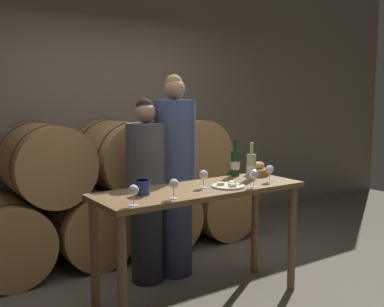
% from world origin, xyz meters
% --- Properties ---
extents(ground_plane, '(10.00, 10.00, 0.00)m').
position_xyz_m(ground_plane, '(0.00, 0.00, 0.00)').
color(ground_plane, '#665E51').
extents(stone_wall_back, '(10.00, 0.12, 3.20)m').
position_xyz_m(stone_wall_back, '(0.00, 1.94, 1.60)').
color(stone_wall_back, '#706656').
rests_on(stone_wall_back, ground_plane).
extents(barrel_stack, '(3.03, 0.84, 1.38)m').
position_xyz_m(barrel_stack, '(-0.00, 1.40, 0.64)').
color(barrel_stack, '#A87A47').
rests_on(barrel_stack, ground_plane).
extents(tasting_table, '(1.67, 0.58, 0.93)m').
position_xyz_m(tasting_table, '(0.00, 0.00, 0.78)').
color(tasting_table, brown).
rests_on(tasting_table, ground_plane).
extents(person_left, '(0.34, 0.34, 1.60)m').
position_xyz_m(person_left, '(-0.13, 0.62, 0.81)').
color(person_left, '#232326').
rests_on(person_left, ground_plane).
extents(person_right, '(0.37, 0.37, 1.81)m').
position_xyz_m(person_right, '(0.16, 0.62, 0.92)').
color(person_right, '#2D334C').
rests_on(person_right, ground_plane).
extents(wine_bottle_red, '(0.08, 0.08, 0.32)m').
position_xyz_m(wine_bottle_red, '(0.54, 0.24, 1.04)').
color(wine_bottle_red, '#193819').
rests_on(wine_bottle_red, tasting_table).
extents(wine_bottle_white, '(0.08, 0.08, 0.31)m').
position_xyz_m(wine_bottle_white, '(0.54, 0.03, 1.04)').
color(wine_bottle_white, '#ADBC7F').
rests_on(wine_bottle_white, tasting_table).
extents(blue_crock, '(0.11, 0.11, 0.11)m').
position_xyz_m(blue_crock, '(-0.48, 0.02, 0.98)').
color(blue_crock, navy).
rests_on(blue_crock, tasting_table).
extents(bread_basket, '(0.20, 0.20, 0.12)m').
position_xyz_m(bread_basket, '(0.71, 0.14, 0.97)').
color(bread_basket, olive).
rests_on(bread_basket, tasting_table).
extents(cheese_plate, '(0.26, 0.26, 0.04)m').
position_xyz_m(cheese_plate, '(0.19, -0.10, 0.94)').
color(cheese_plate, white).
rests_on(cheese_plate, tasting_table).
extents(wine_glass_far_left, '(0.07, 0.07, 0.14)m').
position_xyz_m(wine_glass_far_left, '(-0.68, -0.23, 1.02)').
color(wine_glass_far_left, white).
rests_on(wine_glass_far_left, tasting_table).
extents(wine_glass_left, '(0.07, 0.07, 0.14)m').
position_xyz_m(wine_glass_left, '(-0.36, -0.20, 1.02)').
color(wine_glass_left, white).
rests_on(wine_glass_left, tasting_table).
extents(wine_glass_center, '(0.07, 0.07, 0.14)m').
position_xyz_m(wine_glass_center, '(0.01, -0.02, 1.02)').
color(wine_glass_center, white).
rests_on(wine_glass_center, tasting_table).
extents(wine_glass_right, '(0.07, 0.07, 0.14)m').
position_xyz_m(wine_glass_right, '(0.34, -0.22, 1.02)').
color(wine_glass_right, white).
rests_on(wine_glass_right, tasting_table).
extents(wine_glass_far_right, '(0.07, 0.07, 0.14)m').
position_xyz_m(wine_glass_far_right, '(0.60, -0.13, 1.02)').
color(wine_glass_far_right, white).
rests_on(wine_glass_far_right, tasting_table).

